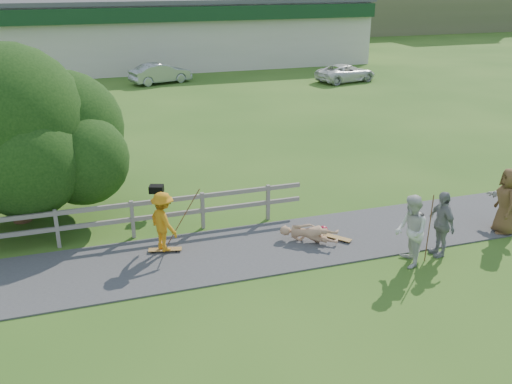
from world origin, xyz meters
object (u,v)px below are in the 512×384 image
skater_fallen (309,233)px  spectator_d (507,203)px  spectator_b (441,224)px  car_silver (160,73)px  spectator_a (411,231)px  bbq (157,200)px  skater_rider (164,225)px  tree (13,157)px  spectator_c (507,201)px  car_white (346,73)px

skater_fallen → spectator_d: spectator_d is taller
spectator_b → car_silver: (-2.87, 26.98, -0.22)m
spectator_b → car_silver: 27.13m
spectator_b → spectator_d: bearing=108.8°
spectator_a → car_silver: 27.29m
bbq → skater_rider: bearing=-76.3°
tree → spectator_c: bearing=-21.6°
skater_fallen → tree: tree is taller
skater_rider → bbq: skater_rider is taller
skater_fallen → spectator_b: (2.99, -1.68, 0.60)m
spectator_b → car_white: 25.38m
car_white → tree: size_ratio=0.58×
spectator_b → bbq: (-6.60, 5.05, -0.43)m
car_white → bbq: size_ratio=4.60×
spectator_a → car_silver: size_ratio=0.46×
skater_rider → spectator_d: skater_rider is taller
spectator_c → car_white: 24.01m
skater_fallen → car_silver: bearing=35.6°
skater_fallen → tree: size_ratio=0.22×
spectator_b → spectator_d: 2.89m
skater_rider → skater_fallen: skater_rider is taller
skater_fallen → bbq: (-3.61, 3.37, 0.17)m
tree → spectator_b: bearing=-28.7°
spectator_a → spectator_d: (3.85, 1.04, -0.14)m
spectator_d → tree: tree is taller
car_white → spectator_b: bearing=146.2°
skater_rider → spectator_a: size_ratio=0.86×
skater_fallen → car_white: car_white is taller
spectator_b → car_silver: size_ratio=0.44×
spectator_a → spectator_d: bearing=121.7°
spectator_b → spectator_c: spectator_c is taller
skater_rider → car_white: (15.99, 21.32, -0.22)m
spectator_c → spectator_b: bearing=-55.5°
car_silver → bbq: 22.24m
spectator_c → bbq: 10.20m
car_silver → tree: tree is taller
spectator_d → bbq: spectator_d is taller
spectator_d → bbq: bearing=-108.1°
car_silver → tree: bearing=143.4°
spectator_d → tree: bearing=-104.2°
skater_rider → spectator_b: bearing=-132.2°
spectator_d → car_silver: 26.79m
spectator_a → car_white: spectator_a is taller
skater_rider → car_white: 26.65m
skater_rider → spectator_a: bearing=-137.6°
spectator_a → spectator_b: size_ratio=1.05×
spectator_d → tree: size_ratio=0.22×
skater_fallen → car_silver: car_silver is taller
spectator_d → tree: 14.28m
spectator_d → car_white: bearing=170.7°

